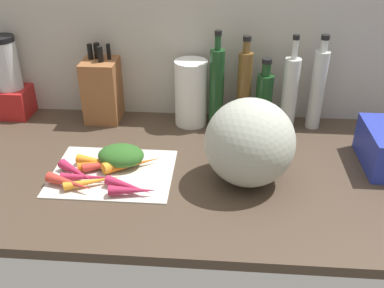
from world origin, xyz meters
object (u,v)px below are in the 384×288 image
(cutting_board, at_px, (113,172))
(carrot_8, at_px, (133,190))
(carrot_0, at_px, (134,164))
(bottle_4, at_px, (318,88))
(bottle_2, at_px, (264,100))
(winter_squash, at_px, (250,143))
(carrot_7, at_px, (101,162))
(knife_block, at_px, (103,89))
(carrot_4, at_px, (76,172))
(bottle_3, at_px, (290,93))
(carrot_10, at_px, (93,181))
(bottle_1, at_px, (244,88))
(carrot_9, at_px, (121,162))
(carrot_1, at_px, (111,164))
(blender_appliance, at_px, (10,82))
(paper_towel_roll, at_px, (191,93))
(carrot_5, at_px, (70,183))
(carrot_2, at_px, (88,177))
(bottle_0, at_px, (217,88))
(carrot_3, at_px, (102,163))
(carrot_6, at_px, (129,186))

(cutting_board, xyz_separation_m, carrot_8, (0.08, -0.11, 0.02))
(carrot_0, distance_m, bottle_4, 0.69)
(bottle_2, bearing_deg, winter_squash, -100.55)
(carrot_7, bearing_deg, knife_block, 102.02)
(carrot_4, height_order, bottle_3, bottle_3)
(carrot_10, bearing_deg, bottle_1, 44.18)
(winter_squash, xyz_separation_m, knife_block, (-0.52, 0.38, -0.01))
(carrot_9, relative_size, bottle_2, 0.48)
(bottle_3, bearing_deg, carrot_1, -150.54)
(bottle_4, bearing_deg, blender_appliance, 179.32)
(blender_appliance, relative_size, bottle_1, 0.92)
(carrot_0, bearing_deg, paper_towel_roll, 65.34)
(carrot_5, xyz_separation_m, paper_towel_roll, (0.31, 0.45, 0.10))
(cutting_board, relative_size, knife_block, 1.29)
(carrot_2, bearing_deg, winter_squash, 6.01)
(carrot_0, height_order, blender_appliance, blender_appliance)
(knife_block, bearing_deg, bottle_0, -4.91)
(carrot_0, distance_m, bottle_0, 0.41)
(carrot_0, distance_m, carrot_9, 0.04)
(carrot_8, relative_size, carrot_9, 1.05)
(carrot_9, relative_size, bottle_4, 0.37)
(blender_appliance, relative_size, bottle_3, 0.89)
(bottle_1, bearing_deg, carrot_5, -138.40)
(carrot_0, distance_m, carrot_4, 0.17)
(carrot_7, height_order, bottle_2, bottle_2)
(winter_squash, bearing_deg, carrot_7, 176.24)
(carrot_5, bearing_deg, carrot_7, 62.86)
(carrot_2, relative_size, winter_squash, 0.62)
(carrot_3, distance_m, carrot_10, 0.10)
(carrot_8, height_order, carrot_10, carrot_8)
(paper_towel_roll, distance_m, bottle_2, 0.26)
(carrot_7, bearing_deg, bottle_4, 25.69)
(carrot_6, height_order, knife_block, knife_block)
(knife_block, xyz_separation_m, bottle_3, (0.67, -0.03, 0.02))
(carrot_9, xyz_separation_m, blender_appliance, (-0.49, 0.35, 0.11))
(knife_block, bearing_deg, carrot_7, -77.98)
(carrot_1, relative_size, carrot_6, 1.19)
(carrot_2, height_order, bottle_1, bottle_1)
(carrot_1, distance_m, carrot_2, 0.09)
(cutting_board, distance_m, paper_towel_roll, 0.43)
(paper_towel_roll, distance_m, bottle_3, 0.35)
(carrot_3, distance_m, winter_squash, 0.46)
(carrot_8, relative_size, blender_appliance, 0.44)
(winter_squash, bearing_deg, knife_block, 144.18)
(carrot_2, distance_m, blender_appliance, 0.60)
(carrot_2, bearing_deg, blender_appliance, 133.49)
(bottle_3, xyz_separation_m, bottle_4, (0.10, 0.02, 0.01))
(winter_squash, bearing_deg, carrot_10, -171.07)
(carrot_5, bearing_deg, cutting_board, 42.49)
(carrot_7, distance_m, carrot_10, 0.10)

